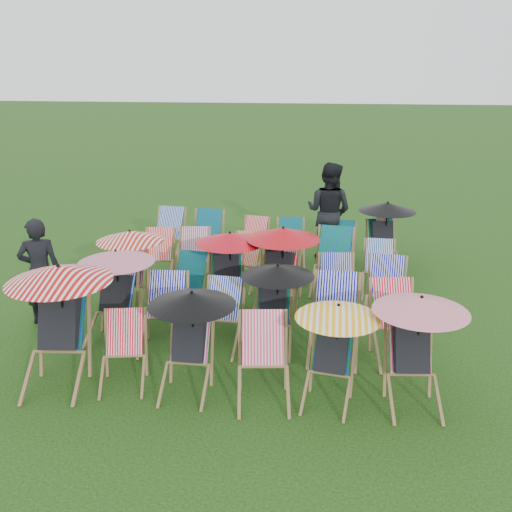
# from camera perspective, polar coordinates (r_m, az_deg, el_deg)

# --- Properties ---
(ground) EXTENTS (100.00, 100.00, 0.00)m
(ground) POSITION_cam_1_polar(r_m,az_deg,el_deg) (8.86, -0.05, -5.86)
(ground) COLOR black
(ground) RESTS_ON ground
(deckchair_0) EXTENTS (1.23, 1.31, 1.46)m
(deckchair_0) POSITION_cam_1_polar(r_m,az_deg,el_deg) (7.15, -19.28, -6.47)
(deckchair_0) COLOR olive
(deckchair_0) RESTS_ON ground
(deckchair_1) EXTENTS (0.68, 0.85, 0.83)m
(deckchair_1) POSITION_cam_1_polar(r_m,az_deg,el_deg) (7.07, -13.17, -9.36)
(deckchair_1) COLOR olive
(deckchair_1) RESTS_ON ground
(deckchair_2) EXTENTS (1.02, 1.05, 1.21)m
(deckchair_2) POSITION_cam_1_polar(r_m,az_deg,el_deg) (6.71, -6.80, -8.43)
(deckchair_2) COLOR olive
(deckchair_2) RESTS_ON ground
(deckchair_3) EXTENTS (0.73, 0.94, 0.94)m
(deckchair_3) POSITION_cam_1_polar(r_m,az_deg,el_deg) (6.57, 0.75, -10.57)
(deckchair_3) COLOR olive
(deckchair_3) RESTS_ON ground
(deckchair_4) EXTENTS (0.97, 1.03, 1.15)m
(deckchair_4) POSITION_cam_1_polar(r_m,az_deg,el_deg) (6.54, 7.58, -9.53)
(deckchair_4) COLOR olive
(deckchair_4) RESTS_ON ground
(deckchair_5) EXTENTS (1.06, 1.13, 1.26)m
(deckchair_5) POSITION_cam_1_polar(r_m,az_deg,el_deg) (6.64, 15.64, -9.06)
(deckchair_5) COLOR olive
(deckchair_5) RESTS_ON ground
(deckchair_6) EXTENTS (1.06, 1.11, 1.25)m
(deckchair_6) POSITION_cam_1_polar(r_m,az_deg,el_deg) (8.15, -14.12, -3.64)
(deckchair_6) COLOR olive
(deckchair_6) RESTS_ON ground
(deckchair_7) EXTENTS (0.69, 0.92, 0.95)m
(deckchair_7) POSITION_cam_1_polar(r_m,az_deg,el_deg) (7.83, -9.24, -5.73)
(deckchair_7) COLOR olive
(deckchair_7) RESTS_ON ground
(deckchair_8) EXTENTS (0.64, 0.86, 0.88)m
(deckchair_8) POSITION_cam_1_polar(r_m,az_deg,el_deg) (7.74, -3.64, -6.10)
(deckchair_8) COLOR olive
(deckchair_8) RESTS_ON ground
(deckchair_9) EXTENTS (0.98, 1.03, 1.16)m
(deckchair_9) POSITION_cam_1_polar(r_m,az_deg,el_deg) (7.63, 1.82, -5.02)
(deckchair_9) COLOR olive
(deckchair_9) RESTS_ON ground
(deckchair_10) EXTENTS (0.72, 0.98, 1.02)m
(deckchair_10) POSITION_cam_1_polar(r_m,az_deg,el_deg) (7.56, 7.86, -6.29)
(deckchair_10) COLOR olive
(deckchair_10) RESTS_ON ground
(deckchair_11) EXTENTS (0.78, 0.98, 0.97)m
(deckchair_11) POSITION_cam_1_polar(r_m,az_deg,el_deg) (7.65, 13.94, -6.61)
(deckchair_11) COLOR olive
(deckchair_11) RESTS_ON ground
(deckchair_12) EXTENTS (1.04, 1.10, 1.23)m
(deckchair_12) POSITION_cam_1_polar(r_m,az_deg,el_deg) (9.12, -12.70, -1.21)
(deckchair_12) COLOR olive
(deckchair_12) RESTS_ON ground
(deckchair_13) EXTENTS (0.68, 0.87, 0.87)m
(deckchair_13) POSITION_cam_1_polar(r_m,az_deg,el_deg) (8.87, -7.04, -2.90)
(deckchair_13) COLOR olive
(deckchair_13) RESTS_ON ground
(deckchair_14) EXTENTS (1.05, 1.14, 1.24)m
(deckchair_14) POSITION_cam_1_polar(r_m,az_deg,el_deg) (8.76, -2.86, -1.54)
(deckchair_14) COLOR olive
(deckchair_14) RESTS_ON ground
(deckchair_15) EXTENTS (1.13, 1.20, 1.33)m
(deckchair_15) POSITION_cam_1_polar(r_m,az_deg,el_deg) (8.71, 2.23, -1.32)
(deckchair_15) COLOR olive
(deckchair_15) RESTS_ON ground
(deckchair_16) EXTENTS (0.69, 0.89, 0.91)m
(deckchair_16) POSITION_cam_1_polar(r_m,az_deg,el_deg) (8.69, 8.18, -3.32)
(deckchair_16) COLOR olive
(deckchair_16) RESTS_ON ground
(deckchair_17) EXTENTS (0.72, 0.93, 0.93)m
(deckchair_17) POSITION_cam_1_polar(r_m,az_deg,el_deg) (8.65, 12.81, -3.62)
(deckchair_17) COLOR olive
(deckchair_17) RESTS_ON ground
(deckchair_18) EXTENTS (0.65, 0.85, 0.87)m
(deckchair_18) POSITION_cam_1_polar(r_m,az_deg,el_deg) (10.24, -9.85, -0.07)
(deckchair_18) COLOR olive
(deckchair_18) RESTS_ON ground
(deckchair_19) EXTENTS (0.73, 0.93, 0.92)m
(deckchair_19) POSITION_cam_1_polar(r_m,az_deg,el_deg) (10.01, -6.21, -0.19)
(deckchair_19) COLOR olive
(deckchair_19) RESTS_ON ground
(deckchair_20) EXTENTS (0.73, 0.90, 0.87)m
(deckchair_20) POSITION_cam_1_polar(r_m,az_deg,el_deg) (9.84, -1.34, -0.57)
(deckchair_20) COLOR olive
(deckchair_20) RESTS_ON ground
(deckchair_21) EXTENTS (0.58, 0.79, 0.85)m
(deckchair_21) POSITION_cam_1_polar(r_m,az_deg,el_deg) (9.69, 3.10, -0.98)
(deckchair_21) COLOR olive
(deckchair_21) RESTS_ON ground
(deckchair_22) EXTENTS (0.79, 1.02, 1.03)m
(deckchair_22) POSITION_cam_1_polar(r_m,az_deg,el_deg) (9.68, 7.64, -0.59)
(deckchair_22) COLOR olive
(deckchair_22) RESTS_ON ground
(deckchair_23) EXTENTS (0.60, 0.81, 0.85)m
(deckchair_23) POSITION_cam_1_polar(r_m,az_deg,el_deg) (9.72, 12.19, -1.31)
(deckchair_23) COLOR olive
(deckchair_23) RESTS_ON ground
(deckchair_24) EXTENTS (0.73, 0.95, 0.97)m
(deckchair_24) POSITION_cam_1_polar(r_m,az_deg,el_deg) (11.34, -9.04, 2.07)
(deckchair_24) COLOR olive
(deckchair_24) RESTS_ON ground
(deckchair_25) EXTENTS (0.68, 0.92, 0.97)m
(deckchair_25) POSITION_cam_1_polar(r_m,az_deg,el_deg) (11.04, -5.12, 1.78)
(deckchair_25) COLOR olive
(deckchair_25) RESTS_ON ground
(deckchair_26) EXTENTS (0.69, 0.87, 0.85)m
(deckchair_26) POSITION_cam_1_polar(r_m,az_deg,el_deg) (10.98, -0.43, 1.44)
(deckchair_26) COLOR olive
(deckchair_26) RESTS_ON ground
(deckchair_27) EXTENTS (0.64, 0.84, 0.86)m
(deckchair_27) POSITION_cam_1_polar(r_m,az_deg,el_deg) (10.84, 3.50, 1.19)
(deckchair_27) COLOR olive
(deckchair_27) RESTS_ON ground
(deckchair_28) EXTENTS (0.65, 0.83, 0.84)m
(deckchair_28) POSITION_cam_1_polar(r_m,az_deg,el_deg) (10.82, 8.45, 0.94)
(deckchair_28) COLOR olive
(deckchair_28) RESTS_ON ground
(deckchair_29) EXTENTS (1.06, 1.14, 1.25)m
(deckchair_29) POSITION_cam_1_polar(r_m,az_deg,el_deg) (10.87, 12.74, 2.08)
(deckchair_29) COLOR olive
(deckchair_29) RESTS_ON ground
(person_left) EXTENTS (0.69, 0.58, 1.60)m
(person_left) POSITION_cam_1_polar(r_m,az_deg,el_deg) (8.92, -20.79, -1.42)
(person_left) COLOR black
(person_left) RESTS_ON ground
(person_rear) EXTENTS (1.14, 1.04, 1.91)m
(person_rear) POSITION_cam_1_polar(r_m,az_deg,el_deg) (11.20, 7.28, 4.45)
(person_rear) COLOR black
(person_rear) RESTS_ON ground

